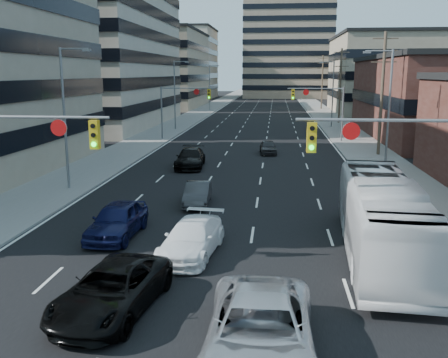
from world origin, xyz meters
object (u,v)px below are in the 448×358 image
at_px(silver_suv, 260,332).
at_px(sedan_blue, 117,220).
at_px(transit_bus, 382,218).
at_px(black_pickup, 112,290).
at_px(white_van, 192,238).

xyz_separation_m(silver_suv, sedan_blue, (-6.90, 9.61, -0.05)).
relative_size(silver_suv, sedan_blue, 1.30).
relative_size(transit_bus, sedan_blue, 2.48).
xyz_separation_m(black_pickup, white_van, (1.67, 5.31, -0.02)).
distance_m(black_pickup, sedan_blue, 7.57).
bearing_deg(transit_bus, sedan_blue, 177.61).
height_order(white_van, silver_suv, silver_suv).
distance_m(transit_bus, sedan_blue, 11.71).
height_order(silver_suv, sedan_blue, silver_suv).
distance_m(black_pickup, transit_bus, 11.21).
height_order(black_pickup, sedan_blue, sedan_blue).
height_order(silver_suv, transit_bus, transit_bus).
bearing_deg(black_pickup, transit_bus, 39.89).
relative_size(silver_suv, transit_bus, 0.53).
xyz_separation_m(silver_suv, transit_bus, (4.71, 8.29, 0.78)).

